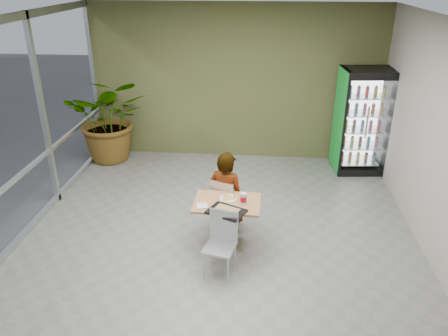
{
  "coord_description": "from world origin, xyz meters",
  "views": [
    {
      "loc": [
        0.59,
        -5.39,
        3.78
      ],
      "look_at": [
        0.03,
        0.62,
        1.0
      ],
      "focal_mm": 35.0,
      "sensor_mm": 36.0,
      "label": 1
    }
  ],
  "objects": [
    {
      "name": "soda_cup",
      "position": [
        0.36,
        -0.0,
        0.83
      ],
      "size": [
        0.09,
        0.09,
        0.16
      ],
      "color": "silver",
      "rests_on": "dining_table"
    },
    {
      "name": "beverage_fridge",
      "position": [
        2.54,
        2.97,
        1.03
      ],
      "size": [
        1.02,
        0.82,
        2.07
      ],
      "rotation": [
        0.0,
        0.0,
        0.11
      ],
      "color": "black",
      "rests_on": "ground"
    },
    {
      "name": "ground",
      "position": [
        0.0,
        0.0,
        0.0
      ],
      "size": [
        7.0,
        7.0,
        0.0
      ],
      "primitive_type": "plane",
      "color": "slate",
      "rests_on": "ground"
    },
    {
      "name": "chair_near",
      "position": [
        0.11,
        -0.54,
        0.52
      ],
      "size": [
        0.47,
        0.47,
        0.88
      ],
      "rotation": [
        0.0,
        0.0,
        -0.21
      ],
      "color": "silver",
      "rests_on": "ground"
    },
    {
      "name": "potted_plant",
      "position": [
        -2.58,
        3.06,
        0.91
      ],
      "size": [
        1.79,
        1.6,
        1.82
      ],
      "primitive_type": "imported",
      "rotation": [
        0.0,
        0.0,
        0.12
      ],
      "color": "#2F702D",
      "rests_on": "ground"
    },
    {
      "name": "cafeteria_tray",
      "position": [
        0.15,
        -0.28,
        0.76
      ],
      "size": [
        0.59,
        0.53,
        0.03
      ],
      "primitive_type": "cube",
      "rotation": [
        0.0,
        0.0,
        -0.43
      ],
      "color": "black",
      "rests_on": "dining_table"
    },
    {
      "name": "dining_table",
      "position": [
        0.13,
        0.02,
        0.54
      ],
      "size": [
        0.96,
        0.68,
        0.75
      ],
      "rotation": [
        0.0,
        0.0,
        -0.02
      ],
      "color": "tan",
      "rests_on": "ground"
    },
    {
      "name": "chair_far",
      "position": [
        0.05,
        0.46,
        0.52
      ],
      "size": [
        0.5,
        0.51,
        0.89
      ],
      "rotation": [
        0.0,
        0.0,
        2.79
      ],
      "color": "silver",
      "rests_on": "ground"
    },
    {
      "name": "napkin_stack",
      "position": [
        -0.2,
        -0.15,
        0.76
      ],
      "size": [
        0.17,
        0.17,
        0.02
      ],
      "primitive_type": "cube",
      "rotation": [
        0.0,
        0.0,
        0.2
      ],
      "color": "silver",
      "rests_on": "dining_table"
    },
    {
      "name": "pizza_plate",
      "position": [
        0.14,
        0.11,
        0.77
      ],
      "size": [
        0.36,
        0.31,
        0.03
      ],
      "color": "silver",
      "rests_on": "dining_table"
    },
    {
      "name": "storefront_frame",
      "position": [
        -3.0,
        0.0,
        1.6
      ],
      "size": [
        0.1,
        7.0,
        3.2
      ],
      "primitive_type": null,
      "color": "silver",
      "rests_on": "ground"
    },
    {
      "name": "room_envelope",
      "position": [
        0.0,
        0.0,
        1.6
      ],
      "size": [
        6.0,
        7.0,
        3.2
      ],
      "primitive_type": null,
      "color": "#BAB5A8",
      "rests_on": "ground"
    },
    {
      "name": "seated_woman",
      "position": [
        0.08,
        0.49,
        0.51
      ],
      "size": [
        0.69,
        0.57,
        1.62
      ],
      "primitive_type": "imported",
      "rotation": [
        0.0,
        0.0,
        2.79
      ],
      "color": "black",
      "rests_on": "ground"
    }
  ]
}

